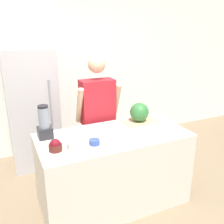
# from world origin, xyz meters

# --- Properties ---
(ground_plane) EXTENTS (14.00, 14.00, 0.00)m
(ground_plane) POSITION_xyz_m (0.00, 0.00, 0.00)
(ground_plane) COLOR #7F6B51
(wall_back) EXTENTS (8.00, 0.06, 2.60)m
(wall_back) POSITION_xyz_m (0.00, 2.13, 1.30)
(wall_back) COLOR white
(wall_back) RESTS_ON ground_plane
(counter_island) EXTENTS (1.66, 0.80, 0.88)m
(counter_island) POSITION_xyz_m (0.00, 0.40, 0.44)
(counter_island) COLOR beige
(counter_island) RESTS_ON ground_plane
(refrigerator) EXTENTS (0.69, 0.68, 1.74)m
(refrigerator) POSITION_xyz_m (-0.68, 1.75, 0.87)
(refrigerator) COLOR #B7B7BC
(refrigerator) RESTS_ON ground_plane
(person) EXTENTS (0.57, 0.27, 1.68)m
(person) POSITION_xyz_m (0.05, 0.99, 0.86)
(person) COLOR #333338
(person) RESTS_ON ground_plane
(cutting_board) EXTENTS (0.44, 0.27, 0.01)m
(cutting_board) POSITION_xyz_m (0.47, 0.61, 0.89)
(cutting_board) COLOR tan
(cutting_board) RESTS_ON counter_island
(watermelon) EXTENTS (0.23, 0.23, 0.23)m
(watermelon) POSITION_xyz_m (0.45, 0.61, 1.01)
(watermelon) COLOR #2D6B33
(watermelon) RESTS_ON cutting_board
(bowl_cherries) EXTENTS (0.13, 0.13, 0.12)m
(bowl_cherries) POSITION_xyz_m (-0.67, 0.29, 0.93)
(bowl_cherries) COLOR #511E19
(bowl_cherries) RESTS_ON counter_island
(bowl_cream) EXTENTS (0.17, 0.17, 0.12)m
(bowl_cream) POSITION_xyz_m (-0.47, 0.26, 0.93)
(bowl_cream) COLOR beige
(bowl_cream) RESTS_ON counter_island
(bowl_small_blue) EXTENTS (0.11, 0.11, 0.05)m
(bowl_small_blue) POSITION_xyz_m (-0.28, 0.26, 0.91)
(bowl_small_blue) COLOR #334C9E
(bowl_small_blue) RESTS_ON counter_island
(blender) EXTENTS (0.15, 0.15, 0.36)m
(blender) POSITION_xyz_m (-0.70, 0.63, 1.04)
(blender) COLOR #28282D
(blender) RESTS_ON counter_island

